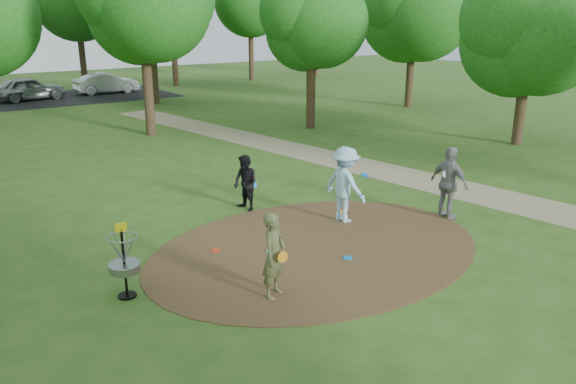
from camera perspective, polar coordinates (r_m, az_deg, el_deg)
ground at (r=13.33m, az=3.00°, el=-5.78°), size 100.00×100.00×0.00m
dirt_clearing at (r=13.32m, az=3.00°, el=-5.74°), size 8.40×8.40×0.02m
footpath at (r=19.01m, az=14.76°, el=0.84°), size 7.55×39.89×0.01m
parking_lot at (r=41.07m, az=-21.72°, el=8.88°), size 14.00×8.00×0.01m
player_observer_with_disc at (r=10.83m, az=-1.42°, el=-6.45°), size 0.75×0.68×1.72m
player_throwing_with_disc at (r=14.82m, az=5.81°, el=0.74°), size 1.25×1.39×2.03m
player_walking_with_disc at (r=15.72m, az=-4.34°, el=0.91°), size 0.70×0.82×1.58m
player_waiting_with_disc at (r=15.57m, az=16.06°, el=0.88°), size 0.52×1.18×1.98m
disc_ground_cyan at (r=13.11m, az=-1.73°, el=-6.04°), size 0.22×0.22×0.02m
disc_ground_blue at (r=12.84m, az=6.08°, el=-6.66°), size 0.22×0.22×0.02m
disc_ground_red at (r=13.25m, az=-7.38°, el=-5.91°), size 0.22×0.22×0.02m
car_left at (r=40.59m, az=-24.87°, el=9.50°), size 4.70×2.58×1.52m
car_right at (r=42.36m, az=-17.97°, el=10.47°), size 4.40×1.60×1.44m
disc_ground_orange at (r=15.75m, az=5.30°, el=-1.99°), size 0.22×0.22×0.02m
disc_golf_basket at (r=11.25m, az=-16.37°, el=-6.20°), size 0.63×0.63×1.54m
tree_ring at (r=21.42m, az=-4.43°, el=17.52°), size 37.10×46.32×9.73m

